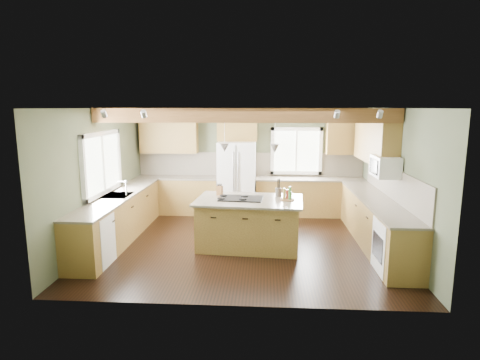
{
  "coord_description": "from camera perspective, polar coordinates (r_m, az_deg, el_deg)",
  "views": [
    {
      "loc": [
        0.39,
        -7.45,
        2.62
      ],
      "look_at": [
        -0.11,
        0.3,
        1.2
      ],
      "focal_mm": 30.0,
      "sensor_mm": 36.0,
      "label": 1
    }
  ],
  "objects": [
    {
      "name": "wall_right",
      "position": [
        7.94,
        21.27,
        0.06
      ],
      "size": [
        0.0,
        5.0,
        5.0
      ],
      "primitive_type": "plane",
      "rotation": [
        1.57,
        0.0,
        -1.57
      ],
      "color": "#465038",
      "rests_on": "ground"
    },
    {
      "name": "oven",
      "position": [
        6.9,
        21.43,
        -8.89
      ],
      "size": [
        0.6,
        0.72,
        0.84
      ],
      "primitive_type": "cube",
      "color": "white",
      "rests_on": "floor"
    },
    {
      "name": "knife_block",
      "position": [
        7.84,
        -2.91,
        -1.51
      ],
      "size": [
        0.13,
        0.11,
        0.18
      ],
      "primitive_type": "cube",
      "rotation": [
        0.0,
        0.0,
        -0.33
      ],
      "color": "#58331A",
      "rests_on": "island_top"
    },
    {
      "name": "cooktop",
      "position": [
        7.53,
        0.15,
        -2.63
      ],
      "size": [
        0.84,
        0.6,
        0.02
      ],
      "primitive_type": "cube",
      "rotation": [
        0.0,
        0.0,
        -0.08
      ],
      "color": "black",
      "rests_on": "island_top"
    },
    {
      "name": "wall_back",
      "position": [
        10.05,
        1.4,
        2.79
      ],
      "size": [
        5.6,
        0.0,
        5.6
      ],
      "primitive_type": "plane",
      "rotation": [
        1.57,
        0.0,
        0.0
      ],
      "color": "#465038",
      "rests_on": "ground"
    },
    {
      "name": "floor",
      "position": [
        7.91,
        0.63,
        -9.01
      ],
      "size": [
        5.6,
        5.6,
        0.0
      ],
      "primitive_type": "plane",
      "color": "black",
      "rests_on": "ground"
    },
    {
      "name": "counter_right",
      "position": [
        7.98,
        18.92,
        -2.67
      ],
      "size": [
        0.64,
        3.74,
        0.04
      ],
      "primitive_type": "cube",
      "color": "#4C4438",
      "rests_on": "base_cab_right"
    },
    {
      "name": "counter_back_left",
      "position": [
        10.04,
        -8.93,
        0.35
      ],
      "size": [
        2.06,
        0.64,
        0.04
      ],
      "primitive_type": "cube",
      "color": "#4C4438",
      "rests_on": "base_cab_back_left"
    },
    {
      "name": "base_cab_back_left",
      "position": [
        10.13,
        -8.86,
        -2.21
      ],
      "size": [
        2.02,
        0.6,
        0.88
      ],
      "primitive_type": "cube",
      "color": "brown",
      "rests_on": "floor"
    },
    {
      "name": "ceiling_beam",
      "position": [
        7.32,
        0.61,
        9.17
      ],
      "size": [
        5.55,
        0.26,
        0.26
      ],
      "primitive_type": "cube",
      "color": "brown",
      "rests_on": "ceiling"
    },
    {
      "name": "base_cab_left",
      "position": [
        8.33,
        -16.86,
        -5.29
      ],
      "size": [
        0.6,
        3.7,
        0.88
      ],
      "primitive_type": "cube",
      "color": "brown",
      "rests_on": "floor"
    },
    {
      "name": "counter_back_right",
      "position": [
        9.86,
        10.0,
        0.14
      ],
      "size": [
        2.66,
        0.64,
        0.04
      ],
      "primitive_type": "cube",
      "color": "#4C4438",
      "rests_on": "base_cab_back_right"
    },
    {
      "name": "refrigerator",
      "position": [
        9.75,
        -0.46,
        0.18
      ],
      "size": [
        0.9,
        0.74,
        1.8
      ],
      "primitive_type": "cube",
      "color": "white",
      "rests_on": "floor"
    },
    {
      "name": "upper_cab_back_left",
      "position": [
        10.08,
        -10.06,
        6.37
      ],
      "size": [
        1.4,
        0.35,
        0.9
      ],
      "primitive_type": "cube",
      "color": "brown",
      "rests_on": "wall_back"
    },
    {
      "name": "faucet",
      "position": [
        8.13,
        -15.9,
        -1.19
      ],
      "size": [
        0.02,
        0.02,
        0.28
      ],
      "primitive_type": "cylinder",
      "color": "#B2B2B7",
      "rests_on": "sink"
    },
    {
      "name": "base_cab_right",
      "position": [
        8.09,
        18.73,
        -5.85
      ],
      "size": [
        0.6,
        3.7,
        0.88
      ],
      "primitive_type": "cube",
      "color": "brown",
      "rests_on": "floor"
    },
    {
      "name": "dishwasher",
      "position": [
        7.18,
        -20.41,
        -8.09
      ],
      "size": [
        0.6,
        0.6,
        0.84
      ],
      "primitive_type": "cube",
      "color": "white",
      "rests_on": "floor"
    },
    {
      "name": "upper_cab_over_fridge",
      "position": [
        9.81,
        -0.38,
        7.6
      ],
      "size": [
        0.96,
        0.35,
        0.7
      ],
      "primitive_type": "cube",
      "color": "brown",
      "rests_on": "wall_back"
    },
    {
      "name": "pendant_left",
      "position": [
        7.42,
        -2.21,
        4.61
      ],
      "size": [
        0.18,
        0.18,
        0.16
      ],
      "primitive_type": "cone",
      "rotation": [
        3.14,
        0.0,
        0.0
      ],
      "color": "#B2B2B7",
      "rests_on": "ceiling"
    },
    {
      "name": "base_cab_back_right",
      "position": [
        9.96,
        9.92,
        -2.46
      ],
      "size": [
        2.62,
        0.6,
        0.88
      ],
      "primitive_type": "cube",
      "color": "brown",
      "rests_on": "floor"
    },
    {
      "name": "ceiling",
      "position": [
        7.46,
        0.67,
        10.19
      ],
      "size": [
        5.6,
        5.6,
        0.0
      ],
      "primitive_type": "plane",
      "rotation": [
        3.14,
        0.0,
        0.0
      ],
      "color": "silver",
      "rests_on": "wall_back"
    },
    {
      "name": "window_back",
      "position": [
        10.02,
        8.01,
        4.11
      ],
      "size": [
        1.1,
        0.04,
        1.0
      ],
      "primitive_type": "cube",
      "color": "white",
      "rests_on": "wall_back"
    },
    {
      "name": "wall_left",
      "position": [
        8.21,
        -19.25,
        0.51
      ],
      "size": [
        0.0,
        5.0,
        5.0
      ],
      "primitive_type": "plane",
      "rotation": [
        1.57,
        0.0,
        1.57
      ],
      "color": "#465038",
      "rests_on": "ground"
    },
    {
      "name": "island",
      "position": [
        7.63,
        1.31,
        -6.25
      ],
      "size": [
        1.93,
        1.27,
        0.88
      ],
      "primitive_type": "cube",
      "rotation": [
        0.0,
        0.0,
        -0.08
      ],
      "color": "brown",
      "rests_on": "floor"
    },
    {
      "name": "upper_cab_back_corner",
      "position": [
        9.98,
        14.77,
        6.16
      ],
      "size": [
        0.9,
        0.35,
        0.9
      ],
      "primitive_type": "cube",
      "color": "brown",
      "rests_on": "wall_back"
    },
    {
      "name": "sink",
      "position": [
        8.22,
        -17.03,
        -2.16
      ],
      "size": [
        0.5,
        0.65,
        0.03
      ],
      "primitive_type": "cube",
      "color": "#262628",
      "rests_on": "counter_left"
    },
    {
      "name": "bottle_tray",
      "position": [
        7.47,
        6.75,
        -1.93
      ],
      "size": [
        0.28,
        0.28,
        0.24
      ],
      "primitive_type": null,
      "rotation": [
        0.0,
        0.0,
        0.06
      ],
      "color": "brown",
      "rests_on": "island_top"
    },
    {
      "name": "utensil_crock",
      "position": [
        7.77,
        5.49,
        -1.74
      ],
      "size": [
        0.12,
        0.12,
        0.16
      ],
      "primitive_type": "cylinder",
      "rotation": [
        0.0,
        0.0,
        0.03
      ],
      "color": "#423C35",
      "rests_on": "island_top"
    },
    {
      "name": "island_top",
      "position": [
        7.52,
        1.32,
        -2.89
      ],
      "size": [
        2.07,
        1.41,
        0.04
      ],
      "primitive_type": "cube",
      "rotation": [
        0.0,
        0.0,
        -0.08
      ],
      "color": "#4C4438",
      "rests_on": "island"
    },
    {
      "name": "pendant_right",
      "position": [
        7.31,
        4.96,
        4.5
      ],
      "size": [
        0.18,
        0.18,
        0.16
      ],
      "primitive_type": "cone",
      "rotation": [
        3.14,
        0.0,
        0.0
      ],
      "color": "#B2B2B7",
      "rests_on": "ceiling"
    },
    {
      "name": "microwave",
      "position": [
        7.79,
        19.95,
        1.83
      ],
      "size": [
        0.4,
        0.7,
        0.38
      ],
      "primitive_type": "cube",
      "color": "white",
      "rests_on": "wall_right"
    },
    {
      "name": "upper_cab_right",
      "position": [
        8.67,
        18.67,
        5.37
      ],
      "size": [
        0.35,
        2.2,
        0.9
      ],
      "primitive_type": "cube",
      "color": "brown",
      "rests_on": "wall_right"
    },
    {
      "name": "counter_left",
      "position": [
        8.22,
        -17.03,
        -2.2
      ],
      "size": [
        0.64,
        3.74,
        0.04
      ],
      "primitive_type": "cube",
      "color": "#4C4438",
      "rests_on": "base_cab_left"
    },
    {
      "name": "window_left",
      "position": [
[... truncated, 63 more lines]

